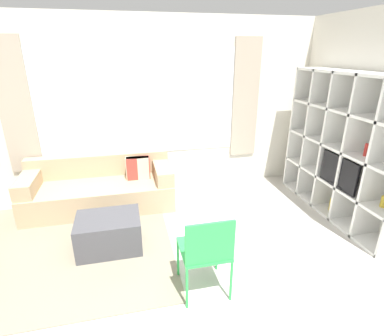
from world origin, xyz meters
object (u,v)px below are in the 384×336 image
at_px(shelving_unit, 347,148).
at_px(folding_chair, 206,249).
at_px(ottoman, 109,233).
at_px(couch_main, 102,188).

xyz_separation_m(shelving_unit, folding_chair, (-2.26, -1.10, -0.45)).
bearing_deg(ottoman, folding_chair, -46.22).
bearing_deg(ottoman, couch_main, 96.63).
distance_m(shelving_unit, couch_main, 3.51).
distance_m(couch_main, ottoman, 1.13).
distance_m(shelving_unit, ottoman, 3.26).
height_order(shelving_unit, folding_chair, shelving_unit).
xyz_separation_m(couch_main, ottoman, (0.13, -1.12, -0.07)).
bearing_deg(shelving_unit, ottoman, -177.23).
xyz_separation_m(ottoman, folding_chair, (0.91, -0.95, 0.31)).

